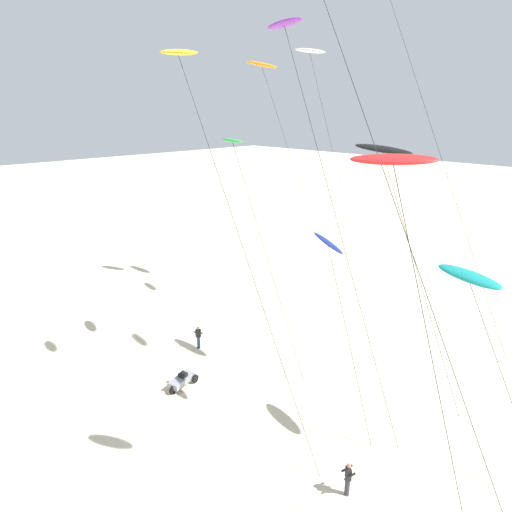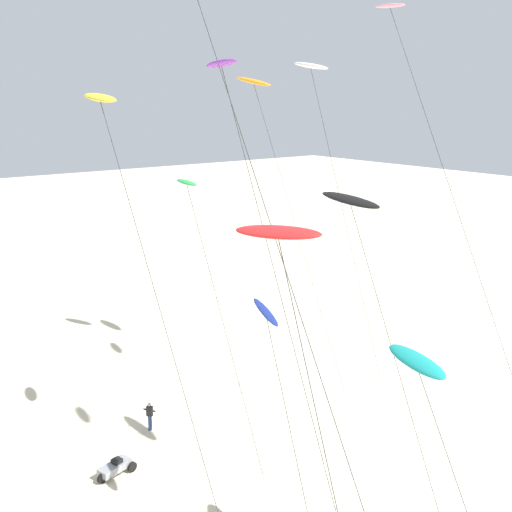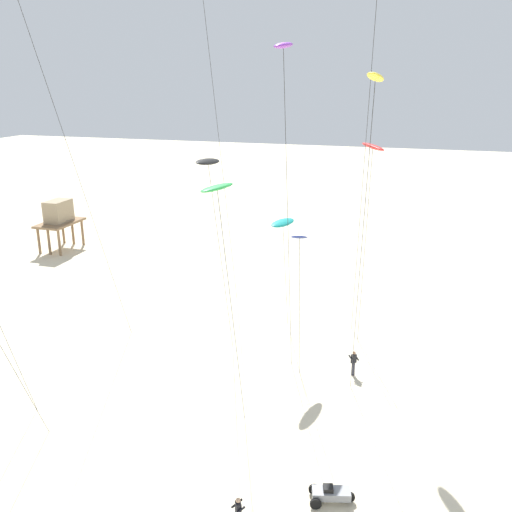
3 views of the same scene
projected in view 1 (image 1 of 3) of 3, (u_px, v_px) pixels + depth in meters
name	position (u px, v px, depth m)	size (l,w,h in m)	color
ground_plane	(200.00, 461.00, 20.71)	(260.00, 260.00, 0.00)	beige
kite_pink	(392.00, 3.00, 27.83)	(11.56, 1.90, 23.04)	pink
kite_orange	(263.00, 67.00, 34.64)	(9.48, 2.00, 19.63)	orange
kite_white	(310.00, 53.00, 33.71)	(8.09, 1.36, 20.52)	white
kite_green	(234.00, 144.00, 25.41)	(6.51, 1.29, 14.28)	green
kite_yellow	(180.00, 59.00, 18.58)	(9.13, 1.44, 18.48)	yellow
kite_teal	(469.00, 277.00, 18.22)	(5.91, 1.46, 9.55)	teal
kite_red	(394.00, 163.00, 13.61)	(5.85, 1.99, 14.66)	red
kite_black	(383.00, 151.00, 22.56)	(7.31, 1.24, 14.24)	black
kite_purple	(287.00, 32.00, 19.46)	(8.27, 1.36, 19.73)	purple
kite_navy	(329.00, 247.00, 20.21)	(4.02, 0.85, 10.38)	navy
kite_flyer_nearest	(348.00, 478.00, 18.64)	(0.73, 0.73, 1.67)	#33333D
kite_flyer_middle	(198.00, 337.00, 30.17)	(0.72, 0.71, 1.67)	navy
beach_buggy	(182.00, 380.00, 26.19)	(1.32, 2.13, 0.82)	gray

